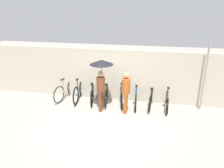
{
  "coord_description": "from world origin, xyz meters",
  "views": [
    {
      "loc": [
        1.54,
        -6.52,
        3.96
      ],
      "look_at": [
        0.0,
        1.25,
        1.0
      ],
      "focal_mm": 35.0,
      "sensor_mm": 36.0,
      "label": 1
    }
  ],
  "objects_px": {
    "parked_bicycle_2": "(92,94)",
    "parked_bicycle_3": "(107,94)",
    "pedestrian_leading": "(101,73)",
    "pedestrian_center": "(126,90)",
    "parked_bicycle_1": "(79,91)",
    "parked_bicycle_7": "(167,100)",
    "parked_bicycle_0": "(66,90)",
    "parked_bicycle_6": "(151,98)",
    "parked_bicycle_4": "(121,96)",
    "parked_bicycle_5": "(136,97)"
  },
  "relations": [
    {
      "from": "parked_bicycle_4",
      "to": "pedestrian_center",
      "type": "distance_m",
      "value": 0.99
    },
    {
      "from": "parked_bicycle_2",
      "to": "parked_bicycle_6",
      "type": "height_order",
      "value": "parked_bicycle_2"
    },
    {
      "from": "parked_bicycle_5",
      "to": "parked_bicycle_0",
      "type": "bearing_deg",
      "value": 83.47
    },
    {
      "from": "parked_bicycle_6",
      "to": "parked_bicycle_7",
      "type": "height_order",
      "value": "parked_bicycle_7"
    },
    {
      "from": "parked_bicycle_4",
      "to": "pedestrian_center",
      "type": "height_order",
      "value": "pedestrian_center"
    },
    {
      "from": "parked_bicycle_4",
      "to": "pedestrian_center",
      "type": "relative_size",
      "value": 1.02
    },
    {
      "from": "parked_bicycle_0",
      "to": "parked_bicycle_3",
      "type": "xyz_separation_m",
      "value": [
        1.84,
        -0.03,
        -0.03
      ]
    },
    {
      "from": "parked_bicycle_6",
      "to": "parked_bicycle_5",
      "type": "bearing_deg",
      "value": 93.37
    },
    {
      "from": "parked_bicycle_4",
      "to": "parked_bicycle_5",
      "type": "height_order",
      "value": "parked_bicycle_5"
    },
    {
      "from": "parked_bicycle_7",
      "to": "pedestrian_leading",
      "type": "distance_m",
      "value": 2.84
    },
    {
      "from": "parked_bicycle_1",
      "to": "parked_bicycle_5",
      "type": "bearing_deg",
      "value": -95.77
    },
    {
      "from": "parked_bicycle_2",
      "to": "pedestrian_leading",
      "type": "bearing_deg",
      "value": -151.1
    },
    {
      "from": "parked_bicycle_0",
      "to": "parked_bicycle_3",
      "type": "relative_size",
      "value": 1.02
    },
    {
      "from": "parked_bicycle_6",
      "to": "parked_bicycle_7",
      "type": "bearing_deg",
      "value": -82.39
    },
    {
      "from": "parked_bicycle_1",
      "to": "pedestrian_center",
      "type": "relative_size",
      "value": 1.08
    },
    {
      "from": "parked_bicycle_2",
      "to": "pedestrian_center",
      "type": "bearing_deg",
      "value": -127.74
    },
    {
      "from": "parked_bicycle_1",
      "to": "pedestrian_center",
      "type": "height_order",
      "value": "pedestrian_center"
    },
    {
      "from": "parked_bicycle_0",
      "to": "parked_bicycle_1",
      "type": "relative_size",
      "value": 1.0
    },
    {
      "from": "parked_bicycle_2",
      "to": "parked_bicycle_3",
      "type": "height_order",
      "value": "parked_bicycle_2"
    },
    {
      "from": "parked_bicycle_1",
      "to": "parked_bicycle_5",
      "type": "distance_m",
      "value": 2.46
    },
    {
      "from": "parked_bicycle_1",
      "to": "parked_bicycle_3",
      "type": "relative_size",
      "value": 1.02
    },
    {
      "from": "parked_bicycle_1",
      "to": "parked_bicycle_3",
      "type": "distance_m",
      "value": 1.23
    },
    {
      "from": "parked_bicycle_0",
      "to": "parked_bicycle_5",
      "type": "distance_m",
      "value": 3.07
    },
    {
      "from": "parked_bicycle_2",
      "to": "parked_bicycle_4",
      "type": "bearing_deg",
      "value": -101.3
    },
    {
      "from": "parked_bicycle_2",
      "to": "parked_bicycle_0",
      "type": "bearing_deg",
      "value": 75.03
    },
    {
      "from": "parked_bicycle_1",
      "to": "parked_bicycle_2",
      "type": "relative_size",
      "value": 1.07
    },
    {
      "from": "pedestrian_center",
      "to": "parked_bicycle_1",
      "type": "bearing_deg",
      "value": 159.72
    },
    {
      "from": "parked_bicycle_2",
      "to": "parked_bicycle_6",
      "type": "relative_size",
      "value": 0.98
    },
    {
      "from": "parked_bicycle_2",
      "to": "parked_bicycle_5",
      "type": "distance_m",
      "value": 1.84
    },
    {
      "from": "parked_bicycle_2",
      "to": "pedestrian_center",
      "type": "relative_size",
      "value": 1.01
    },
    {
      "from": "parked_bicycle_5",
      "to": "parked_bicycle_6",
      "type": "xyz_separation_m",
      "value": [
        0.62,
        -0.01,
        0.01
      ]
    },
    {
      "from": "parked_bicycle_5",
      "to": "pedestrian_leading",
      "type": "relative_size",
      "value": 0.85
    },
    {
      "from": "parked_bicycle_6",
      "to": "parked_bicycle_0",
      "type": "bearing_deg",
      "value": 92.69
    },
    {
      "from": "parked_bicycle_5",
      "to": "pedestrian_leading",
      "type": "height_order",
      "value": "pedestrian_leading"
    },
    {
      "from": "parked_bicycle_3",
      "to": "pedestrian_center",
      "type": "xyz_separation_m",
      "value": [
        0.9,
        -0.79,
        0.57
      ]
    },
    {
      "from": "parked_bicycle_2",
      "to": "pedestrian_center",
      "type": "height_order",
      "value": "pedestrian_center"
    },
    {
      "from": "parked_bicycle_0",
      "to": "parked_bicycle_4",
      "type": "relative_size",
      "value": 1.06
    },
    {
      "from": "parked_bicycle_0",
      "to": "parked_bicycle_7",
      "type": "distance_m",
      "value": 4.3
    },
    {
      "from": "parked_bicycle_0",
      "to": "parked_bicycle_3",
      "type": "height_order",
      "value": "parked_bicycle_0"
    },
    {
      "from": "parked_bicycle_2",
      "to": "pedestrian_leading",
      "type": "xyz_separation_m",
      "value": [
        0.56,
        -0.66,
        1.16
      ]
    },
    {
      "from": "parked_bicycle_1",
      "to": "parked_bicycle_2",
      "type": "height_order",
      "value": "parked_bicycle_2"
    },
    {
      "from": "parked_bicycle_1",
      "to": "parked_bicycle_4",
      "type": "distance_m",
      "value": 1.84
    },
    {
      "from": "parked_bicycle_2",
      "to": "parked_bicycle_7",
      "type": "relative_size",
      "value": 0.93
    },
    {
      "from": "parked_bicycle_1",
      "to": "pedestrian_center",
      "type": "bearing_deg",
      "value": -114.4
    },
    {
      "from": "parked_bicycle_2",
      "to": "parked_bicycle_3",
      "type": "relative_size",
      "value": 0.95
    },
    {
      "from": "parked_bicycle_3",
      "to": "parked_bicycle_5",
      "type": "height_order",
      "value": "parked_bicycle_3"
    },
    {
      "from": "parked_bicycle_0",
      "to": "parked_bicycle_2",
      "type": "relative_size",
      "value": 1.07
    },
    {
      "from": "pedestrian_center",
      "to": "parked_bicycle_7",
      "type": "bearing_deg",
      "value": 25.57
    },
    {
      "from": "parked_bicycle_7",
      "to": "pedestrian_center",
      "type": "height_order",
      "value": "pedestrian_center"
    },
    {
      "from": "parked_bicycle_5",
      "to": "pedestrian_center",
      "type": "height_order",
      "value": "pedestrian_center"
    }
  ]
}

